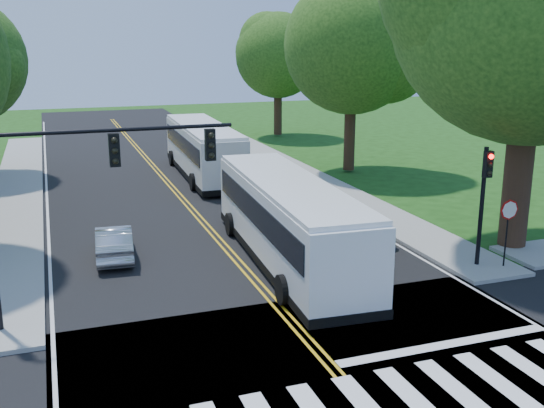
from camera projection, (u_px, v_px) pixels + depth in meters
name	position (u px, v px, depth m)	size (l,w,h in m)	color
ground	(359.00, 398.00, 15.11)	(140.00, 140.00, 0.00)	#1A3F0F
road	(193.00, 210.00, 31.53)	(14.00, 96.00, 0.01)	black
cross_road	(359.00, 398.00, 15.11)	(60.00, 12.00, 0.01)	black
center_line	(177.00, 192.00, 35.17)	(0.36, 70.00, 0.01)	gold
edge_line_w	(47.00, 203.00, 32.98)	(0.12, 70.00, 0.01)	silver
edge_line_e	(291.00, 183.00, 37.37)	(0.12, 70.00, 0.01)	silver
crosswalk	(368.00, 408.00, 14.65)	(12.60, 3.00, 0.01)	silver
stop_bar	(445.00, 345.00, 17.69)	(6.60, 0.40, 0.01)	silver
sidewalk_nw	(18.00, 191.00, 35.22)	(2.60, 40.00, 0.15)	gray
sidewalk_ne	(296.00, 171.00, 40.57)	(2.60, 40.00, 0.15)	gray
tree_ne_big	(535.00, 1.00, 23.53)	(10.80, 10.80, 14.91)	#301E13
tree_east_mid	(352.00, 46.00, 38.73)	(8.40, 8.40, 11.93)	#301E13
tree_east_far	(278.00, 56.00, 53.90)	(7.20, 7.20, 10.34)	#301E13
signal_nw	(74.00, 181.00, 17.98)	(7.15, 0.46, 5.66)	black
signal_ne	(484.00, 191.00, 22.88)	(0.30, 0.46, 4.40)	black
stop_sign	(508.00, 217.00, 22.95)	(0.76, 0.08, 2.53)	black
bus_lead	(288.00, 220.00, 23.82)	(3.49, 12.39, 3.17)	silver
bus_follow	(203.00, 149.00, 39.06)	(3.32, 12.41, 3.19)	silver
hatchback	(114.00, 242.00, 24.57)	(1.35, 3.88, 1.28)	#ACAEB3
suv	(341.00, 220.00, 27.28)	(2.32, 5.04, 1.40)	silver
dark_sedan	(301.00, 188.00, 33.27)	(1.96, 4.82, 1.40)	black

